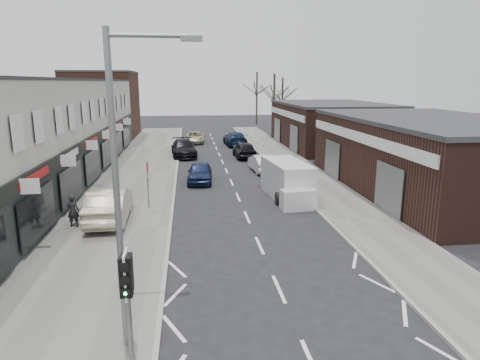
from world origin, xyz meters
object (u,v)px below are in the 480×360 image
object	(u,v)px
white_van	(288,181)
parked_car_left_c	(195,137)
traffic_light	(127,285)
parked_car_left_a	(200,172)
parked_car_right_b	(244,150)
pedestrian	(73,211)
parked_car_left_b	(184,148)
warning_sign	(148,171)
sedan_on_pavement	(109,204)
parked_car_right_a	(262,163)
parked_car_right_c	(235,139)
street_lamp	(123,179)

from	to	relation	value
white_van	parked_car_left_c	bearing A→B (deg)	95.86
traffic_light	parked_car_left_a	bearing A→B (deg)	83.84
parked_car_right_b	parked_car_left_c	bearing A→B (deg)	-68.99
pedestrian	parked_car_left_b	size ratio (longest dim) A/B	0.29
traffic_light	parked_car_left_c	world-z (taller)	traffic_light
warning_sign	sedan_on_pavement	xyz separation A→B (m)	(-1.77, -2.05, -1.23)
white_van	parked_car_right_a	size ratio (longest dim) A/B	1.42
parked_car_left_a	parked_car_left_b	bearing A→B (deg)	99.80
parked_car_left_a	parked_car_right_c	world-z (taller)	parked_car_right_c
parked_car_left_c	sedan_on_pavement	bearing A→B (deg)	-96.16
pedestrian	parked_car_left_a	size ratio (longest dim) A/B	0.38
white_van	sedan_on_pavement	xyz separation A→B (m)	(-9.90, -3.60, -0.07)
pedestrian	parked_car_right_c	bearing A→B (deg)	-105.92
street_lamp	warning_sign	size ratio (longest dim) A/B	2.96
pedestrian	parked_car_left_a	bearing A→B (deg)	-118.32
parked_car_right_b	parked_car_right_c	size ratio (longest dim) A/B	0.84
warning_sign	parked_car_right_a	world-z (taller)	warning_sign
traffic_light	parked_car_left_b	distance (m)	31.22
traffic_light	parked_car_right_b	xyz separation A→B (m)	(6.60, 29.83, -1.66)
sedan_on_pavement	pedestrian	bearing A→B (deg)	24.80
street_lamp	warning_sign	world-z (taller)	street_lamp
street_lamp	parked_car_right_a	world-z (taller)	street_lamp
sedan_on_pavement	warning_sign	bearing A→B (deg)	-132.51
street_lamp	pedestrian	world-z (taller)	street_lamp
parked_car_left_a	parked_car_left_c	distance (m)	19.90
pedestrian	parked_car_left_c	world-z (taller)	pedestrian
parked_car_left_b	warning_sign	bearing A→B (deg)	-100.10
traffic_light	street_lamp	distance (m)	2.52
traffic_light	white_van	xyz separation A→B (m)	(7.38, 15.56, -1.38)
warning_sign	parked_car_left_b	bearing A→B (deg)	84.14
sedan_on_pavement	parked_car_right_c	world-z (taller)	sedan_on_pavement
parked_car_left_a	parked_car_right_a	world-z (taller)	parked_car_left_a
pedestrian	parked_car_right_a	world-z (taller)	pedestrian
white_van	parked_car_left_a	bearing A→B (deg)	131.05
parked_car_left_c	pedestrian	bearing A→B (deg)	-98.87
parked_car_left_b	parked_car_left_c	bearing A→B (deg)	78.26
sedan_on_pavement	parked_car_right_a	size ratio (longest dim) A/B	1.25
street_lamp	parked_car_left_a	size ratio (longest dim) A/B	1.92
traffic_light	pedestrian	distance (m)	12.00
white_van	street_lamp	bearing A→B (deg)	-123.57
parked_car_left_a	parked_car_right_b	distance (m)	10.42
street_lamp	warning_sign	distance (m)	13.04
warning_sign	parked_car_left_b	world-z (taller)	warning_sign
parked_car_right_a	white_van	bearing A→B (deg)	87.77
parked_car_right_b	street_lamp	bearing A→B (deg)	74.97
pedestrian	parked_car_left_c	distance (m)	29.78
parked_car_left_b	parked_car_right_a	bearing A→B (deg)	-55.79
warning_sign	parked_car_left_c	bearing A→B (deg)	83.57
parked_car_left_b	street_lamp	bearing A→B (deg)	-96.40
parked_car_right_a	parked_car_right_c	distance (m)	14.30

